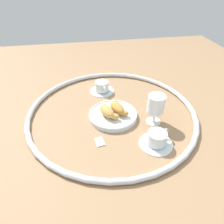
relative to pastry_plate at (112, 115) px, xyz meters
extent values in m
plane|color=#997551|center=(-0.03, 0.00, -0.01)|extent=(2.20, 2.20, 0.00)
torus|color=silver|center=(-0.03, 0.00, 0.00)|extent=(0.80, 0.80, 0.02)
cylinder|color=silver|center=(0.00, 0.00, 0.00)|extent=(0.23, 0.23, 0.02)
torus|color=silver|center=(0.00, 0.00, 0.01)|extent=(0.23, 0.23, 0.01)
ellipsoid|color=#D6994C|center=(0.01, -0.03, 0.03)|extent=(0.11, 0.08, 0.04)
ellipsoid|color=#D6994C|center=(0.04, 0.00, 0.02)|extent=(0.05, 0.05, 0.03)
ellipsoid|color=#D6994C|center=(-0.03, -0.03, 0.02)|extent=(0.05, 0.04, 0.03)
ellipsoid|color=#CC893D|center=(-0.01, 0.03, 0.03)|extent=(0.11, 0.08, 0.04)
ellipsoid|color=#CC893D|center=(0.03, 0.05, 0.02)|extent=(0.05, 0.05, 0.03)
ellipsoid|color=#CC893D|center=(-0.05, 0.02, 0.02)|extent=(0.05, 0.04, 0.03)
cylinder|color=silver|center=(0.20, 0.14, -0.01)|extent=(0.14, 0.14, 0.01)
cylinder|color=silver|center=(0.20, 0.14, 0.02)|extent=(0.08, 0.08, 0.05)
cylinder|color=brown|center=(0.20, 0.14, 0.04)|extent=(0.07, 0.07, 0.01)
torus|color=silver|center=(0.18, 0.18, 0.02)|extent=(0.03, 0.04, 0.04)
cylinder|color=silver|center=(-0.24, -0.01, -0.01)|extent=(0.14, 0.14, 0.01)
cylinder|color=silver|center=(-0.24, -0.01, 0.02)|extent=(0.08, 0.08, 0.05)
cylinder|color=brown|center=(-0.24, -0.01, 0.04)|extent=(0.07, 0.07, 0.01)
torus|color=silver|center=(-0.20, -0.01, 0.02)|extent=(0.04, 0.02, 0.04)
cylinder|color=white|center=(0.07, 0.18, -0.01)|extent=(0.07, 0.07, 0.01)
cylinder|color=white|center=(0.07, 0.18, 0.02)|extent=(0.01, 0.01, 0.05)
cylinder|color=white|center=(0.07, 0.18, 0.09)|extent=(0.08, 0.08, 0.08)
cylinder|color=yellow|center=(0.07, 0.18, 0.07)|extent=(0.07, 0.07, 0.05)
cube|color=white|center=(0.15, -0.08, -0.01)|extent=(0.05, 0.04, 0.01)
camera|label=1|loc=(0.74, -0.13, 0.58)|focal=32.37mm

